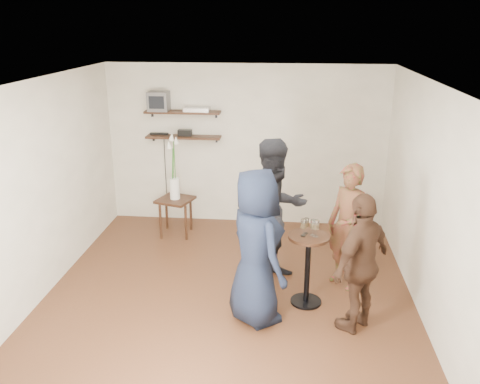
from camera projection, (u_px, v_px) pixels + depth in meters
name	position (u px, v px, depth m)	size (l,w,h in m)	color
room	(227.00, 197.00, 5.85)	(4.58, 5.08, 2.68)	#432415
shelf_upper	(183.00, 112.00, 8.00)	(1.20, 0.25, 0.04)	black
shelf_lower	(184.00, 137.00, 8.13)	(1.20, 0.25, 0.04)	black
crt_monitor	(159.00, 101.00, 7.98)	(0.32, 0.30, 0.30)	#59595B
dvd_deck	(197.00, 109.00, 7.96)	(0.40, 0.24, 0.06)	silver
radio	(185.00, 133.00, 8.10)	(0.22, 0.10, 0.10)	black
power_strip	(159.00, 134.00, 8.20)	(0.30, 0.05, 0.03)	black
side_table	(175.00, 204.00, 7.92)	(0.62, 0.62, 0.59)	black
vase_lilies	(174.00, 178.00, 7.78)	(0.20, 0.21, 1.06)	white
drinks_table	(308.00, 260.00, 5.94)	(0.48, 0.48, 0.88)	black
wine_glass_fl	(304.00, 224.00, 5.78)	(0.07, 0.07, 0.21)	silver
wine_glass_fr	(316.00, 225.00, 5.75)	(0.07, 0.07, 0.21)	silver
wine_glass_bl	(306.00, 223.00, 5.85)	(0.06, 0.06, 0.19)	silver
wine_glass_br	(313.00, 225.00, 5.79)	(0.06, 0.06, 0.19)	silver
person_plaid	(348.00, 227.00, 6.29)	(0.58, 0.38, 1.60)	#A5122C
person_dark	(275.00, 212.00, 6.40)	(0.91, 0.71, 1.87)	black
person_navy	(256.00, 247.00, 5.51)	(0.87, 0.56, 1.77)	black
person_brown	(361.00, 263.00, 5.39)	(0.92, 0.38, 1.56)	#42291C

